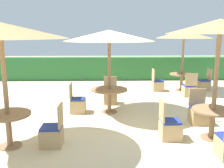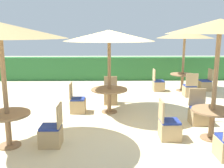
% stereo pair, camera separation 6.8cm
% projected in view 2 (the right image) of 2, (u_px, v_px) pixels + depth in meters
% --- Properties ---
extents(ground_plane, '(40.00, 40.00, 0.00)m').
position_uv_depth(ground_plane, '(112.00, 119.00, 7.14)').
color(ground_plane, beige).
extents(hedge_row, '(13.00, 0.70, 1.18)m').
position_uv_depth(hedge_row, '(110.00, 68.00, 13.11)').
color(hedge_row, '#2D6B33').
rests_on(hedge_row, ground_plane).
extents(parasol_front_right, '(2.32, 2.32, 2.72)m').
position_uv_depth(parasol_front_right, '(220.00, 27.00, 5.31)').
color(parasol_front_right, '#93704C').
rests_on(parasol_front_right, ground_plane).
extents(round_table_front_right, '(0.94, 0.94, 0.70)m').
position_uv_depth(round_table_front_right, '(212.00, 117.00, 5.72)').
color(round_table_front_right, '#93704C').
rests_on(round_table_front_right, ground_plane).
extents(patio_chair_front_right_west, '(0.46, 0.46, 0.93)m').
position_uv_depth(patio_chair_front_right_west, '(169.00, 128.00, 5.77)').
color(patio_chair_front_right_west, tan).
rests_on(patio_chair_front_right_west, ground_plane).
extents(patio_chair_front_right_north, '(0.46, 0.46, 0.93)m').
position_uv_depth(patio_chair_front_right_north, '(199.00, 114.00, 6.74)').
color(patio_chair_front_right_north, tan).
rests_on(patio_chair_front_right_north, ground_plane).
extents(parasol_back_right, '(2.32, 2.32, 2.53)m').
position_uv_depth(parasol_back_right, '(185.00, 35.00, 10.19)').
color(parasol_back_right, '#93704C').
rests_on(parasol_back_right, ground_plane).
extents(round_table_back_right, '(1.02, 1.02, 0.72)m').
position_uv_depth(round_table_back_right, '(182.00, 78.00, 10.55)').
color(round_table_back_right, '#93704C').
rests_on(round_table_back_right, ground_plane).
extents(patio_chair_back_right_south, '(0.46, 0.46, 0.93)m').
position_uv_depth(patio_chair_back_right_south, '(190.00, 90.00, 9.63)').
color(patio_chair_back_right_south, tan).
rests_on(patio_chair_back_right_south, ground_plane).
extents(patio_chair_back_right_east, '(0.46, 0.46, 0.93)m').
position_uv_depth(patio_chair_back_right_east, '(205.00, 84.00, 10.65)').
color(patio_chair_back_right_east, tan).
rests_on(patio_chair_back_right_east, ground_plane).
extents(patio_chair_back_right_west, '(0.46, 0.46, 0.93)m').
position_uv_depth(patio_chair_back_right_west, '(158.00, 85.00, 10.58)').
color(patio_chair_back_right_west, tan).
rests_on(patio_chair_back_right_west, ground_plane).
extents(parasol_center, '(2.69, 2.69, 2.51)m').
position_uv_depth(parasol_center, '(109.00, 36.00, 7.30)').
color(parasol_center, '#93704C').
rests_on(parasol_center, ground_plane).
extents(round_table_center, '(1.11, 1.11, 0.74)m').
position_uv_depth(round_table_center, '(109.00, 94.00, 7.65)').
color(round_table_center, '#93704C').
rests_on(round_table_center, ground_plane).
extents(patio_chair_center_west, '(0.46, 0.46, 0.93)m').
position_uv_depth(patio_chair_center_west, '(77.00, 104.00, 7.71)').
color(patio_chair_center_west, tan).
rests_on(patio_chair_center_west, ground_plane).
extents(patio_chair_center_north, '(0.46, 0.46, 0.93)m').
position_uv_depth(patio_chair_center_north, '(111.00, 96.00, 8.67)').
color(patio_chair_center_north, tan).
rests_on(patio_chair_center_north, ground_plane).
extents(parasol_front_left, '(2.71, 2.71, 2.63)m').
position_uv_depth(parasol_front_left, '(0.00, 31.00, 4.94)').
color(parasol_front_left, '#93704C').
rests_on(parasol_front_left, ground_plane).
extents(round_table_front_left, '(0.96, 0.96, 0.75)m').
position_uv_depth(round_table_front_left, '(8.00, 121.00, 5.32)').
color(round_table_front_left, '#93704C').
rests_on(round_table_front_left, ground_plane).
extents(patio_chair_front_left_east, '(0.46, 0.46, 0.93)m').
position_uv_depth(patio_chair_front_left_east, '(52.00, 134.00, 5.42)').
color(patio_chair_front_left_east, tan).
rests_on(patio_chair_front_left_east, ground_plane).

